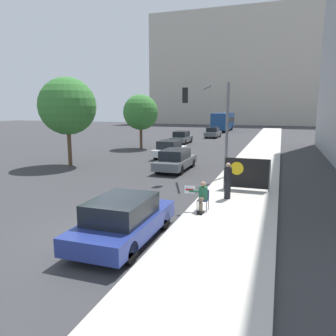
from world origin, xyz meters
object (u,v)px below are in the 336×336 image
object	(u,v)px
car_on_road_far_lane	(213,132)
city_bus_on_road	(223,121)
street_tree_midblock	(141,112)
parked_car_curbside	(123,219)
seated_protester	(202,196)
jogger_on_sidewalk	(228,181)
car_on_road_distant	(182,137)
protest_banner	(246,173)
car_on_road_midblock	(170,149)
traffic_light_pole	(211,114)
street_tree_near_curb	(67,106)
car_on_road_nearest	(176,160)

from	to	relation	value
car_on_road_far_lane	city_bus_on_road	world-z (taller)	city_bus_on_road
street_tree_midblock	parked_car_curbside	bearing A→B (deg)	-67.68
seated_protester	street_tree_midblock	xyz separation A→B (m)	(-10.83, 18.81, 2.94)
jogger_on_sidewalk	car_on_road_distant	bearing A→B (deg)	-43.25
protest_banner	seated_protester	bearing A→B (deg)	-107.71
seated_protester	car_on_road_midblock	xyz separation A→B (m)	(-6.01, 13.84, -0.03)
parked_car_curbside	car_on_road_far_lane	xyz separation A→B (m)	(-4.62, 37.25, 0.02)
seated_protester	car_on_road_far_lane	distance (m)	34.45
protest_banner	traffic_light_pole	size ratio (longest dim) A/B	0.41
street_tree_near_curb	car_on_road_distant	bearing A→B (deg)	78.86
parked_car_curbside	car_on_road_midblock	distance (m)	17.75
car_on_road_far_lane	city_bus_on_road	size ratio (longest dim) A/B	0.41
seated_protester	car_on_road_nearest	bearing A→B (deg)	100.17
seated_protester	protest_banner	size ratio (longest dim) A/B	0.53
street_tree_near_curb	traffic_light_pole	bearing A→B (deg)	-7.03
parked_car_curbside	car_on_road_midblock	xyz separation A→B (m)	(-4.30, 17.22, 0.01)
seated_protester	parked_car_curbside	distance (m)	3.79
traffic_light_pole	street_tree_near_curb	size ratio (longest dim) A/B	0.86
jogger_on_sidewalk	city_bus_on_road	world-z (taller)	city_bus_on_road
traffic_light_pole	street_tree_near_curb	world-z (taller)	street_tree_near_curb
jogger_on_sidewalk	car_on_road_nearest	xyz separation A→B (m)	(-4.46, 6.38, -0.25)
protest_banner	street_tree_midblock	world-z (taller)	street_tree_midblock
car_on_road_nearest	city_bus_on_road	distance (m)	39.25
car_on_road_far_lane	city_bus_on_road	bearing A→B (deg)	93.75
parked_car_curbside	car_on_road_midblock	world-z (taller)	car_on_road_midblock
parked_car_curbside	street_tree_near_curb	distance (m)	15.29
jogger_on_sidewalk	car_on_road_far_lane	distance (m)	32.50
seated_protester	jogger_on_sidewalk	distance (m)	2.24
protest_banner	car_on_road_nearest	bearing A→B (deg)	138.42
street_tree_midblock	protest_banner	bearing A→B (deg)	-50.74
jogger_on_sidewalk	car_on_road_far_lane	world-z (taller)	jogger_on_sidewalk
protest_banner	traffic_light_pole	xyz separation A→B (m)	(-2.32, 2.44, 2.80)
car_on_road_distant	street_tree_near_curb	xyz separation A→B (m)	(-3.35, -17.00, 3.53)
jogger_on_sidewalk	street_tree_near_curb	distance (m)	13.87
car_on_road_midblock	car_on_road_distant	size ratio (longest dim) A/B	1.05
jogger_on_sidewalk	street_tree_midblock	world-z (taller)	street_tree_midblock
street_tree_midblock	car_on_road_nearest	bearing A→B (deg)	-55.72
jogger_on_sidewalk	parked_car_curbside	xyz separation A→B (m)	(-2.37, -5.51, -0.25)
car_on_road_nearest	seated_protester	bearing A→B (deg)	-65.91
traffic_light_pole	car_on_road_distant	size ratio (longest dim) A/B	1.26
car_on_road_midblock	city_bus_on_road	xyz separation A→B (m)	(-1.22, 33.76, 1.14)
protest_banner	street_tree_near_curb	xyz separation A→B (m)	(-12.86, 3.74, 3.28)
street_tree_near_curb	car_on_road_nearest	bearing A→B (deg)	5.66
seated_protester	street_tree_midblock	distance (m)	21.90
jogger_on_sidewalk	protest_banner	bearing A→B (deg)	-82.99
car_on_road_far_lane	street_tree_midblock	bearing A→B (deg)	-106.61
protest_banner	car_on_road_distant	distance (m)	22.82
seated_protester	protest_banner	xyz separation A→B (m)	(1.28, 4.00, 0.22)
traffic_light_pole	parked_car_curbside	world-z (taller)	traffic_light_pole
jogger_on_sidewalk	protest_banner	size ratio (longest dim) A/B	0.73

